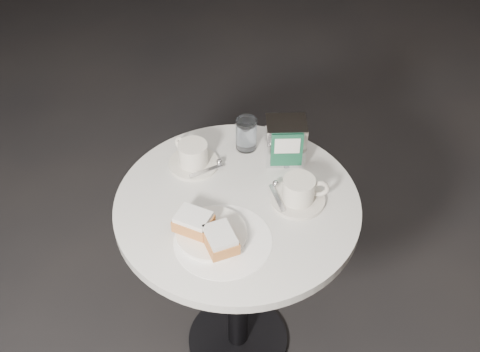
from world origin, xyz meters
name	(u,v)px	position (x,y,z in m)	size (l,w,h in m)	color
ground	(238,342)	(0.00, 0.00, 0.00)	(7.00, 7.00, 0.00)	black
cafe_table	(237,247)	(0.00, 0.00, 0.55)	(0.70, 0.70, 0.74)	black
sugar_spill	(223,241)	(0.02, -0.15, 0.75)	(0.26, 0.26, 0.00)	white
beignet_plate	(209,232)	(-0.02, -0.15, 0.77)	(0.24, 0.24, 0.06)	white
coffee_cup_left	(193,156)	(-0.18, 0.10, 0.78)	(0.20, 0.20, 0.08)	silver
coffee_cup_right	(299,192)	(0.16, 0.07, 0.78)	(0.21, 0.21, 0.08)	beige
water_glass_left	(246,134)	(-0.07, 0.23, 0.80)	(0.07, 0.07, 0.11)	white
water_glass_right	(287,149)	(0.07, 0.22, 0.80)	(0.08, 0.08, 0.10)	silver
napkin_dispenser	(285,141)	(0.06, 0.23, 0.81)	(0.15, 0.13, 0.14)	silver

